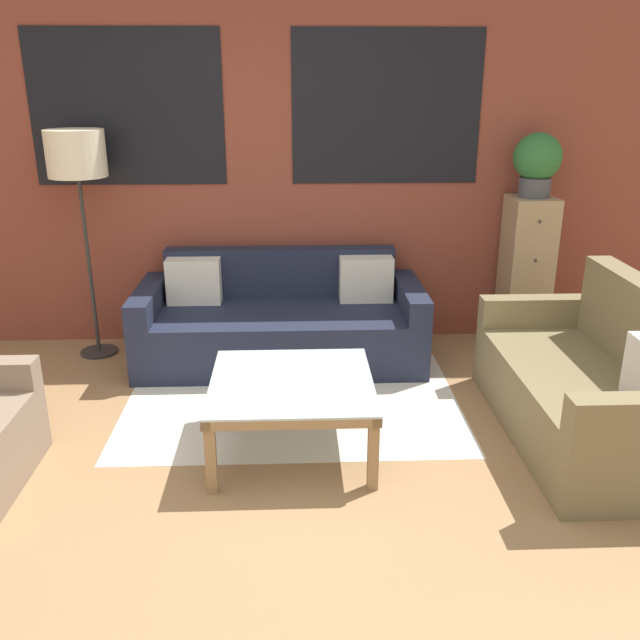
% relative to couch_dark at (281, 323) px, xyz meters
% --- Properties ---
extents(ground_plane, '(16.00, 16.00, 0.00)m').
position_rel_couch_dark_xyz_m(ground_plane, '(-0.15, -1.95, -0.28)').
color(ground_plane, '#9E754C').
extents(wall_back_brick, '(8.40, 0.09, 2.80)m').
position_rel_couch_dark_xyz_m(wall_back_brick, '(-0.15, 0.49, 1.13)').
color(wall_back_brick, brown).
rests_on(wall_back_brick, ground_plane).
extents(rug, '(2.16, 1.52, 0.00)m').
position_rel_couch_dark_xyz_m(rug, '(0.08, -0.75, -0.28)').
color(rug, silver).
rests_on(rug, ground_plane).
extents(couch_dark, '(2.08, 0.88, 0.78)m').
position_rel_couch_dark_xyz_m(couch_dark, '(0.00, 0.00, 0.00)').
color(couch_dark, '#1E2338').
rests_on(couch_dark, ground_plane).
extents(settee_vintage, '(0.80, 1.66, 0.92)m').
position_rel_couch_dark_xyz_m(settee_vintage, '(1.81, -1.27, 0.03)').
color(settee_vintage, olive).
rests_on(settee_vintage, ground_plane).
extents(coffee_table, '(0.90, 0.90, 0.43)m').
position_rel_couch_dark_xyz_m(coffee_table, '(0.08, -1.34, 0.09)').
color(coffee_table, silver).
rests_on(coffee_table, ground_plane).
extents(floor_lamp, '(0.41, 0.41, 1.67)m').
position_rel_couch_dark_xyz_m(floor_lamp, '(-1.41, 0.16, 1.18)').
color(floor_lamp, '#2D2D2D').
rests_on(floor_lamp, ground_plane).
extents(drawer_cabinet, '(0.33, 0.38, 1.17)m').
position_rel_couch_dark_xyz_m(drawer_cabinet, '(1.89, 0.23, 0.31)').
color(drawer_cabinet, tan).
rests_on(drawer_cabinet, ground_plane).
extents(potted_plant, '(0.35, 0.35, 0.47)m').
position_rel_couch_dark_xyz_m(potted_plant, '(1.89, 0.23, 1.15)').
color(potted_plant, '#47474C').
rests_on(potted_plant, drawer_cabinet).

